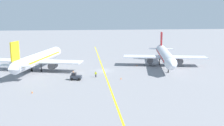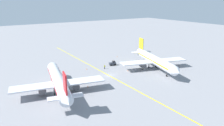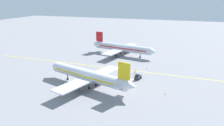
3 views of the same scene
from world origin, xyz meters
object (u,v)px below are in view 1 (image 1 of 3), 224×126
baggage_tug_dark (76,77)px  traffic_cone_far_edge (137,65)px  traffic_cone_by_wingtip (73,71)px  traffic_cone_mid_apron (121,78)px  airplane_at_gate (38,59)px  airplane_adjacent_stand (165,55)px  traffic_cone_near_nose (32,92)px  ground_crew_worker (96,74)px

baggage_tug_dark → traffic_cone_far_edge: 26.30m
traffic_cone_by_wingtip → traffic_cone_mid_apron: bearing=-38.5°
traffic_cone_by_wingtip → traffic_cone_far_edge: size_ratio=1.00×
airplane_at_gate → airplane_adjacent_stand: size_ratio=0.99×
traffic_cone_near_nose → traffic_cone_far_edge: bearing=42.0°
airplane_adjacent_stand → traffic_cone_by_wingtip: 31.58m
traffic_cone_by_wingtip → traffic_cone_near_nose: bearing=-113.0°
baggage_tug_dark → traffic_cone_near_nose: baggage_tug_dark is taller
ground_crew_worker → baggage_tug_dark: bearing=-156.5°
airplane_adjacent_stand → traffic_cone_by_wingtip: (-30.89, -5.64, -3.43)m
ground_crew_worker → airplane_adjacent_stand: bearing=28.2°
airplane_at_gate → ground_crew_worker: 20.81m
traffic_cone_far_edge → airplane_at_gate: bearing=-174.8°
airplane_at_gate → traffic_cone_by_wingtip: 11.95m
airplane_adjacent_stand → ground_crew_worker: bearing=-151.8°
traffic_cone_far_edge → ground_crew_worker: bearing=-136.8°
airplane_at_gate → traffic_cone_mid_apron: 28.21m
traffic_cone_mid_apron → traffic_cone_by_wingtip: bearing=141.5°
airplane_adjacent_stand → baggage_tug_dark: bearing=-152.7°
airplane_adjacent_stand → traffic_cone_by_wingtip: airplane_adjacent_stand is taller
traffic_cone_far_edge → baggage_tug_dark: bearing=-141.3°
airplane_adjacent_stand → ground_crew_worker: size_ratio=21.02×
ground_crew_worker → traffic_cone_mid_apron: 7.45m
traffic_cone_by_wingtip → traffic_cone_far_edge: bearing=17.1°
ground_crew_worker → traffic_cone_near_nose: size_ratio=3.05×
airplane_at_gate → traffic_cone_mid_apron: size_ratio=63.50×
airplane_adjacent_stand → traffic_cone_near_nose: airplane_adjacent_stand is taller
traffic_cone_near_nose → traffic_cone_far_edge: size_ratio=1.00×
airplane_adjacent_stand → traffic_cone_mid_apron: 24.19m
airplane_adjacent_stand → traffic_cone_by_wingtip: size_ratio=64.21×
ground_crew_worker → traffic_cone_mid_apron: bearing=-25.3°
baggage_tug_dark → traffic_cone_far_edge: (20.53, 16.44, -0.63)m
baggage_tug_dark → traffic_cone_near_nose: (-9.68, -10.76, -0.63)m
airplane_adjacent_stand → traffic_cone_near_nose: (-39.61, -26.22, -3.43)m
traffic_cone_near_nose → traffic_cone_far_edge: same height
traffic_cone_far_edge → traffic_cone_near_nose: bearing=-138.0°
airplane_at_gate → traffic_cone_mid_apron: bearing=-30.6°
airplane_at_gate → traffic_cone_far_edge: bearing=5.2°
airplane_at_gate → traffic_cone_near_nose: bearing=-85.0°
airplane_adjacent_stand → traffic_cone_by_wingtip: bearing=-169.7°
baggage_tug_dark → traffic_cone_mid_apron: (12.31, -0.74, -0.63)m
airplane_at_gate → baggage_tug_dark: size_ratio=10.70×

